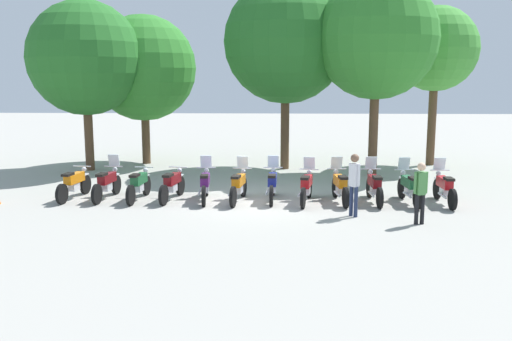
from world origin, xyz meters
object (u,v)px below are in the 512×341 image
at_px(motorcycle_7, 306,186).
at_px(motorcycle_10, 409,187).
at_px(tree_3, 377,38).
at_px(motorcycle_11, 444,188).
at_px(tree_0, 85,58).
at_px(motorcycle_1, 107,183).
at_px(tree_4, 436,49).
at_px(motorcycle_4, 205,184).
at_px(motorcycle_0, 74,183).
at_px(motorcycle_2, 139,184).
at_px(motorcycle_9, 374,186).
at_px(person_0, 421,188).
at_px(motorcycle_5, 239,185).
at_px(motorcycle_8, 340,186).
at_px(motorcycle_6, 272,184).
at_px(person_1, 354,180).
at_px(tree_2, 286,42).
at_px(tree_1, 144,68).
at_px(motorcycle_3, 172,184).

xyz_separation_m(motorcycle_7, motorcycle_10, (3.18, 0.02, 0.00)).
bearing_deg(tree_3, motorcycle_11, -75.48).
bearing_deg(tree_0, motorcycle_1, -66.79).
xyz_separation_m(motorcycle_7, tree_4, (5.85, 7.67, 4.49)).
bearing_deg(motorcycle_11, motorcycle_4, 87.36).
bearing_deg(motorcycle_11, motorcycle_0, 87.41).
height_order(motorcycle_2, tree_4, tree_4).
distance_m(motorcycle_9, person_0, 2.74).
distance_m(motorcycle_0, tree_0, 6.96).
xyz_separation_m(motorcycle_5, motorcycle_8, (3.18, 0.01, 0.00)).
distance_m(motorcycle_4, motorcycle_7, 3.20).
distance_m(motorcycle_6, motorcycle_10, 4.25).
bearing_deg(person_1, tree_2, -118.34).
height_order(motorcycle_5, motorcycle_9, same).
bearing_deg(motorcycle_9, tree_3, -10.90).
distance_m(motorcycle_0, tree_1, 8.26).
relative_size(motorcycle_8, person_0, 1.31).
xyz_separation_m(motorcycle_8, tree_4, (4.80, 7.57, 4.49)).
bearing_deg(motorcycle_0, tree_4, -52.71).
xyz_separation_m(motorcycle_3, motorcycle_7, (4.25, -0.24, 0.01)).
bearing_deg(motorcycle_8, tree_4, -38.04).
bearing_deg(person_1, motorcycle_9, -156.94).
height_order(motorcycle_3, tree_0, tree_0).
xyz_separation_m(motorcycle_7, tree_0, (-8.72, 5.79, 4.08)).
bearing_deg(motorcycle_2, motorcycle_11, -86.21).
distance_m(motorcycle_2, tree_0, 7.72).
bearing_deg(person_0, motorcycle_0, -119.96).
height_order(motorcycle_0, motorcycle_8, motorcycle_8).
bearing_deg(motorcycle_10, motorcycle_3, 83.32).
bearing_deg(motorcycle_6, person_0, -123.33).
relative_size(motorcycle_1, tree_2, 0.28).
relative_size(motorcycle_10, tree_3, 0.28).
xyz_separation_m(motorcycle_0, tree_1, (0.67, 7.34, 3.71)).
relative_size(motorcycle_4, motorcycle_10, 1.00).
relative_size(tree_0, tree_1, 1.06).
bearing_deg(motorcycle_0, motorcycle_7, -84.06).
bearing_deg(motorcycle_3, person_1, -99.79).
bearing_deg(motorcycle_6, motorcycle_7, -103.93).
height_order(motorcycle_2, motorcycle_9, motorcycle_9).
xyz_separation_m(motorcycle_0, motorcycle_7, (7.44, -0.31, 0.01)).
bearing_deg(person_1, motorcycle_11, 168.03).
xyz_separation_m(motorcycle_10, person_1, (-1.94, -1.72, 0.54)).
height_order(motorcycle_2, tree_2, tree_2).
height_order(motorcycle_2, person_0, person_0).
xyz_separation_m(motorcycle_10, tree_2, (-3.76, 6.41, 4.76)).
bearing_deg(motorcycle_5, motorcycle_2, 96.32).
bearing_deg(motorcycle_8, tree_0, 54.10).
height_order(tree_0, tree_3, tree_3).
relative_size(motorcycle_5, person_0, 1.31).
relative_size(motorcycle_1, person_0, 1.31).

